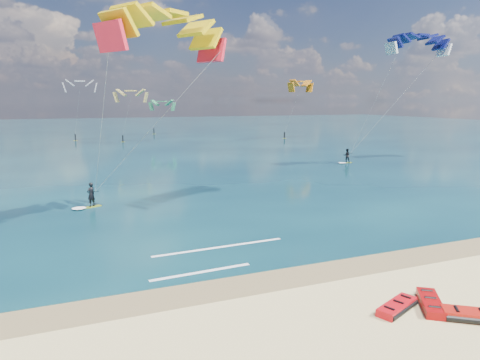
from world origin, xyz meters
name	(u,v)px	position (x,y,z in m)	size (l,w,h in m)	color
ground	(135,168)	(0.00, 40.00, 0.00)	(320.00, 320.00, 0.00)	tan
wet_sand_strip	(247,284)	(0.00, 3.00, 0.00)	(320.00, 2.40, 0.01)	olive
sea	(101,133)	(0.00, 104.00, 0.02)	(320.00, 200.00, 0.04)	#092432
packed_kite_left	(397,310)	(4.67, -1.53, 0.00)	(2.37, 1.01, 0.37)	red
packed_kite_mid	(477,320)	(7.01, -3.29, 0.00)	(2.75, 1.17, 0.43)	red
packed_kite_right	(430,307)	(6.14, -1.81, 0.00)	(2.52, 1.09, 0.40)	#9D0607
kitesurfer_main	(127,105)	(-3.27, 17.23, 7.99)	(13.09, 10.29, 15.64)	#C3ED1B
kitesurfer_far	(383,95)	(30.15, 30.91, 9.05)	(12.51, 7.76, 17.66)	#B3DB20
shoreline_foam	(213,256)	(-0.39, 6.87, 0.04)	(8.48, 3.62, 0.01)	white
distant_kites	(92,115)	(-3.11, 75.88, 5.57)	(81.20, 36.38, 13.40)	gray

